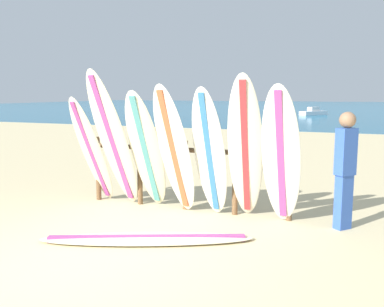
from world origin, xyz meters
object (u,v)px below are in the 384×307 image
(surfboard_leaning_far_left, at_px, (92,151))
(surfboard_leaning_left, at_px, (113,141))
(surfboard_lying_on_sand, at_px, (147,239))
(surfboard_rack, at_px, (185,167))
(small_boat_offshore, at_px, (313,112))
(surfboard_leaning_center_left, at_px, (146,151))
(surfboard_leaning_center, at_px, (174,151))
(beachgoer_standing, at_px, (345,165))
(surfboard_leaning_center_right, at_px, (210,153))
(surfboard_leaning_right, at_px, (245,149))
(surfboard_leaning_far_right, at_px, (281,156))

(surfboard_leaning_far_left, bearing_deg, surfboard_leaning_left, -13.54)
(surfboard_leaning_left, distance_m, surfboard_lying_on_sand, 2.04)
(surfboard_rack, relative_size, surfboard_leaning_left, 1.53)
(small_boat_offshore, bearing_deg, surfboard_leaning_center_left, -88.83)
(surfboard_leaning_far_left, bearing_deg, surfboard_lying_on_sand, -36.84)
(surfboard_leaning_center, xyz_separation_m, small_boat_offshore, (-1.20, 32.65, -0.78))
(surfboard_rack, xyz_separation_m, surfboard_leaning_far_left, (-1.62, -0.31, 0.23))
(surfboard_leaning_center_left, bearing_deg, beachgoer_standing, 4.05)
(surfboard_leaning_far_left, height_order, beachgoer_standing, surfboard_leaning_far_left)
(surfboard_leaning_center_right, bearing_deg, small_boat_offshore, 93.09)
(surfboard_rack, distance_m, surfboard_leaning_center_left, 0.70)
(surfboard_leaning_left, bearing_deg, surfboard_rack, 21.41)
(beachgoer_standing, bearing_deg, surfboard_rack, 177.36)
(surfboard_leaning_center, relative_size, surfboard_leaning_center_right, 1.02)
(surfboard_leaning_right, height_order, surfboard_lying_on_sand, surfboard_leaning_right)
(surfboard_leaning_left, relative_size, small_boat_offshore, 0.81)
(surfboard_leaning_far_left, bearing_deg, surfboard_rack, 10.79)
(surfboard_rack, distance_m, surfboard_leaning_left, 1.26)
(surfboard_leaning_center_right, distance_m, small_boat_offshore, 32.64)
(surfboard_leaning_left, bearing_deg, surfboard_leaning_right, 2.20)
(surfboard_leaning_far_left, height_order, surfboard_leaning_far_right, surfboard_leaning_far_right)
(surfboard_leaning_center_right, xyz_separation_m, surfboard_lying_on_sand, (-0.42, -1.28, -0.98))
(surfboard_leaning_far_left, distance_m, surfboard_leaning_far_right, 3.25)
(surfboard_leaning_center_left, height_order, surfboard_leaning_right, surfboard_leaning_right)
(surfboard_leaning_center_right, height_order, small_boat_offshore, surfboard_leaning_center_right)
(surfboard_leaning_right, distance_m, beachgoer_standing, 1.42)
(surfboard_leaning_center_left, relative_size, surfboard_leaning_center, 0.96)
(surfboard_leaning_far_left, height_order, small_boat_offshore, surfboard_leaning_far_left)
(surfboard_leaning_far_left, distance_m, small_boat_offshore, 32.56)
(surfboard_leaning_far_left, relative_size, surfboard_leaning_far_right, 0.91)
(surfboard_leaning_center_right, relative_size, small_boat_offshore, 0.71)
(surfboard_leaning_left, bearing_deg, small_boat_offshore, 90.20)
(surfboard_rack, distance_m, surfboard_lying_on_sand, 1.76)
(surfboard_rack, bearing_deg, small_boat_offshore, 92.15)
(surfboard_rack, xyz_separation_m, beachgoer_standing, (2.49, -0.11, 0.21))
(surfboard_leaning_center_left, xyz_separation_m, surfboard_leaning_center_right, (1.10, -0.01, 0.02))
(surfboard_leaning_far_right, height_order, surfboard_lying_on_sand, surfboard_leaning_far_right)
(surfboard_leaning_far_right, bearing_deg, surfboard_lying_on_sand, -139.55)
(surfboard_rack, height_order, surfboard_lying_on_sand, surfboard_rack)
(beachgoer_standing, bearing_deg, surfboard_leaning_center_left, -175.95)
(surfboard_leaning_center_left, xyz_separation_m, surfboard_lying_on_sand, (0.68, -1.29, -0.96))
(surfboard_rack, xyz_separation_m, small_boat_offshore, (-1.21, 32.24, -0.46))
(surfboard_leaning_center, xyz_separation_m, beachgoer_standing, (2.50, 0.29, -0.12))
(surfboard_leaning_right, bearing_deg, surfboard_leaning_center, -177.18)
(surfboard_leaning_far_right, bearing_deg, surfboard_leaning_right, -179.28)
(surfboard_leaning_left, xyz_separation_m, surfboard_leaning_right, (2.21, 0.08, -0.05))
(surfboard_leaning_far_right, bearing_deg, surfboard_leaning_center_right, -179.95)
(surfboard_leaning_right, height_order, beachgoer_standing, surfboard_leaning_right)
(surfboard_leaning_center_right, relative_size, surfboard_lying_on_sand, 0.73)
(surfboard_leaning_left, height_order, surfboard_leaning_center_left, surfboard_leaning_left)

